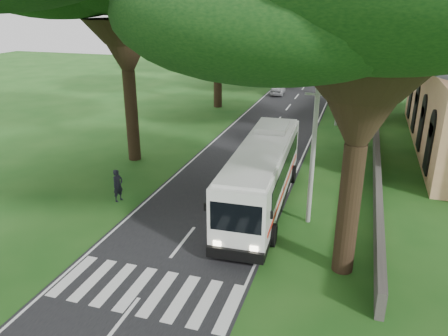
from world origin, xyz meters
The scene contains 13 objects.
ground centered at (0.00, 0.00, 0.00)m, with size 140.00×140.00×0.00m, color #174614.
road centered at (0.00, 25.00, 0.01)m, with size 8.00×120.00×0.04m, color black.
crosswalk centered at (0.00, -2.00, 0.00)m, with size 8.00×3.00×0.01m, color silver.
property_wall centered at (9.00, 24.00, 0.60)m, with size 0.35×50.00×1.20m, color #383533.
pole_near centered at (5.50, 6.00, 4.18)m, with size 1.60×0.24×8.00m.
pole_mid centered at (5.50, 26.00, 4.18)m, with size 1.60×0.24×8.00m.
pole_far centered at (5.50, 46.00, 4.18)m, with size 1.60×0.24×8.00m.
tree_r_far centered at (8.50, 56.00, 10.52)m, with size 12.90×12.90×13.41m.
coach_bus centered at (2.70, 7.15, 1.97)m, with size 3.33×12.54×3.67m.
distant_car_a centered at (-2.47, 38.51, 0.70)m, with size 1.59×3.94×1.34m, color #ADAEB2.
distant_car_b centered at (-0.80, 49.96, 0.74)m, with size 1.51×4.33×1.43m, color navy.
distant_car_c centered at (0.80, 57.57, 0.67)m, with size 1.80×4.42×1.28m, color maroon.
pedestrian centered at (-5.39, 5.25, 0.96)m, with size 0.70×0.46×1.93m, color black.
Camera 1 is at (7.48, -15.01, 10.98)m, focal length 35.00 mm.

